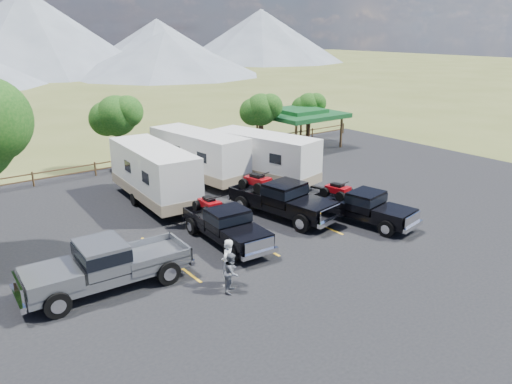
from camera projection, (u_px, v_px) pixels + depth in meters
ground at (332, 255)px, 22.13m from camera, size 320.00×320.00×0.00m
asphalt_lot at (288, 233)px, 24.41m from camera, size 44.00×34.00×0.04m
stall_lines at (276, 227)px, 25.16m from camera, size 12.12×5.50×0.01m
tree_ne_a at (261, 110)px, 39.08m from camera, size 3.11×2.92×4.76m
tree_ne_b at (309, 106)px, 43.37m from camera, size 2.77×2.59×4.27m
tree_north at (116, 116)px, 34.23m from camera, size 3.46×3.24×5.25m
rail_fence at (174, 155)px, 37.14m from camera, size 36.12×0.12×1.00m
pavilion at (299, 114)px, 41.58m from camera, size 6.20×6.20×3.22m
rig_left at (225, 224)px, 23.10m from camera, size 2.25×5.78×1.90m
rig_center at (281, 198)px, 26.28m from camera, size 3.10×6.61×2.12m
rig_right at (362, 205)px, 25.54m from camera, size 2.80×5.86×1.88m
trailer_left at (154, 174)px, 28.04m from camera, size 2.89×9.46×3.28m
trailer_center at (199, 156)px, 32.10m from camera, size 3.33×9.39×3.24m
trailer_right at (264, 158)px, 31.82m from camera, size 4.04×9.19×3.19m
pickup_silver at (107, 264)px, 18.93m from camera, size 6.57×2.50×1.95m
person_a at (227, 263)px, 19.20m from camera, size 0.83×0.76×1.90m
person_b at (232, 272)px, 18.80m from camera, size 0.97×0.93×1.57m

